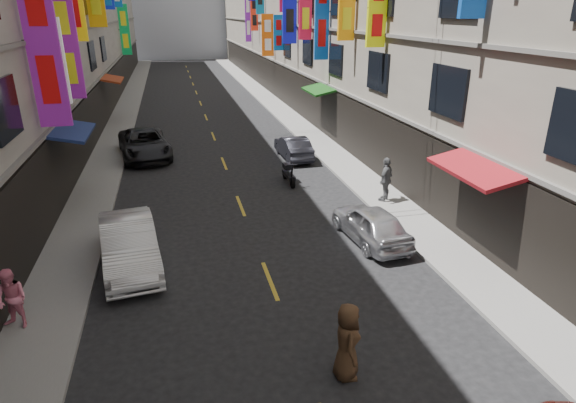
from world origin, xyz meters
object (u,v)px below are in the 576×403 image
pedestrian_lfar (12,299)px  pedestrian_crossing (347,342)px  scooter_far_right (288,174)px  car_right_far (293,147)px  pedestrian_rfar (386,179)px  car_left_far (144,144)px  car_left_mid (129,244)px  car_right_mid (371,224)px

pedestrian_lfar → pedestrian_crossing: pedestrian_crossing is taller
scooter_far_right → pedestrian_crossing: pedestrian_crossing is taller
car_right_far → pedestrian_rfar: size_ratio=2.02×
car_left_far → scooter_far_right: bearing=-50.3°
scooter_far_right → pedestrian_crossing: size_ratio=1.01×
car_left_mid → car_right_mid: size_ratio=1.20×
car_left_far → pedestrian_lfar: size_ratio=3.36×
car_right_far → car_left_far: bearing=-16.3°
car_right_mid → pedestrian_crossing: 6.79m
car_left_far → car_right_mid: (7.87, -12.35, -0.10)m
car_left_far → pedestrian_crossing: bearing=-83.5°
pedestrian_lfar → pedestrian_crossing: size_ratio=0.88×
pedestrian_crossing → pedestrian_lfar: bearing=74.4°
pedestrian_rfar → car_left_mid: bearing=-26.0°
scooter_far_right → pedestrian_lfar: (-9.06, -9.10, 0.46)m
pedestrian_lfar → pedestrian_rfar: (12.34, 5.82, 0.12)m
car_left_mid → pedestrian_lfar: bearing=-140.2°
car_right_far → pedestrian_lfar: bearing=50.2°
car_left_far → car_right_far: bearing=-22.9°
scooter_far_right → car_right_far: size_ratio=0.49×
car_left_far → car_right_mid: bearing=-65.6°
car_right_far → car_right_mid: bearing=89.2°
car_left_mid → pedestrian_rfar: 10.30m
pedestrian_crossing → car_right_mid: bearing=-17.7°
car_left_mid → car_right_far: bearing=45.4°
car_left_mid → pedestrian_crossing: bearing=-59.4°
pedestrian_crossing → car_right_far: bearing=-1.0°
car_left_far → pedestrian_rfar: (9.82, -9.21, 0.29)m
scooter_far_right → car_left_mid: car_left_mid is taller
car_right_far → pedestrian_lfar: (-10.26, -12.99, 0.30)m
scooter_far_right → pedestrian_lfar: size_ratio=1.15×
car_right_mid → car_right_far: (-0.13, 10.31, -0.03)m
car_left_far → car_right_mid: 14.65m
car_left_far → pedestrian_rfar: 13.47m
scooter_far_right → pedestrian_rfar: bearing=133.1°
scooter_far_right → car_right_mid: bearing=99.9°
car_right_far → pedestrian_rfar: 7.48m
car_left_mid → car_left_far: bearing=82.4°
car_right_far → pedestrian_crossing: (-2.93, -16.37, 0.29)m
car_right_far → pedestrian_crossing: size_ratio=2.06×
car_left_mid → car_right_mid: bearing=-8.0°
car_right_mid → pedestrian_crossing: (-3.06, -6.06, 0.25)m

